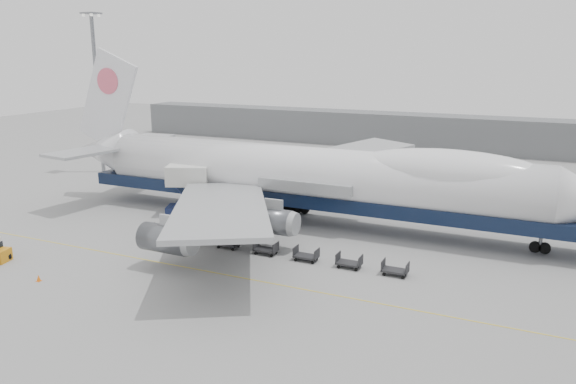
% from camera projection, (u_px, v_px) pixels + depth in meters
% --- Properties ---
extents(ground, '(260.00, 260.00, 0.00)m').
position_uv_depth(ground, '(260.00, 254.00, 55.35)').
color(ground, gray).
rests_on(ground, ground).
extents(apron_line, '(60.00, 0.15, 0.01)m').
position_uv_depth(apron_line, '(229.00, 275.00, 50.06)').
color(apron_line, gold).
rests_on(apron_line, ground).
extents(hangar, '(110.00, 8.00, 7.00)m').
position_uv_depth(hangar, '(370.00, 129.00, 120.23)').
color(hangar, slate).
rests_on(hangar, ground).
extents(floodlight_mast, '(2.40, 2.40, 25.43)m').
position_uv_depth(floodlight_mast, '(97.00, 85.00, 90.14)').
color(floodlight_mast, slate).
rests_on(floodlight_mast, ground).
extents(airliner, '(67.00, 55.30, 19.98)m').
position_uv_depth(airliner, '(313.00, 176.00, 64.29)').
color(airliner, white).
rests_on(airliner, ground).
extents(catering_truck, '(5.96, 5.04, 6.18)m').
position_uv_depth(catering_truck, '(189.00, 188.00, 67.80)').
color(catering_truck, '#172046').
rests_on(catering_truck, ground).
extents(traffic_cone, '(0.40, 0.40, 0.58)m').
position_uv_depth(traffic_cone, '(39.00, 278.00, 48.78)').
color(traffic_cone, orange).
rests_on(traffic_cone, ground).
extents(dolly_0, '(2.30, 1.35, 1.30)m').
position_uv_depth(dolly_0, '(159.00, 232.00, 60.53)').
color(dolly_0, '#2D2D30').
rests_on(dolly_0, ground).
extents(dolly_1, '(2.30, 1.35, 1.30)m').
position_uv_depth(dolly_1, '(193.00, 237.00, 58.78)').
color(dolly_1, '#2D2D30').
rests_on(dolly_1, ground).
extents(dolly_2, '(2.30, 1.35, 1.30)m').
position_uv_depth(dolly_2, '(228.00, 243.00, 57.02)').
color(dolly_2, '#2D2D30').
rests_on(dolly_2, ground).
extents(dolly_3, '(2.30, 1.35, 1.30)m').
position_uv_depth(dolly_3, '(266.00, 249.00, 55.27)').
color(dolly_3, '#2D2D30').
rests_on(dolly_3, ground).
extents(dolly_4, '(2.30, 1.35, 1.30)m').
position_uv_depth(dolly_4, '(306.00, 255.00, 53.51)').
color(dolly_4, '#2D2D30').
rests_on(dolly_4, ground).
extents(dolly_5, '(2.30, 1.35, 1.30)m').
position_uv_depth(dolly_5, '(349.00, 262.00, 51.76)').
color(dolly_5, '#2D2D30').
rests_on(dolly_5, ground).
extents(dolly_6, '(2.30, 1.35, 1.30)m').
position_uv_depth(dolly_6, '(395.00, 270.00, 50.00)').
color(dolly_6, '#2D2D30').
rests_on(dolly_6, ground).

